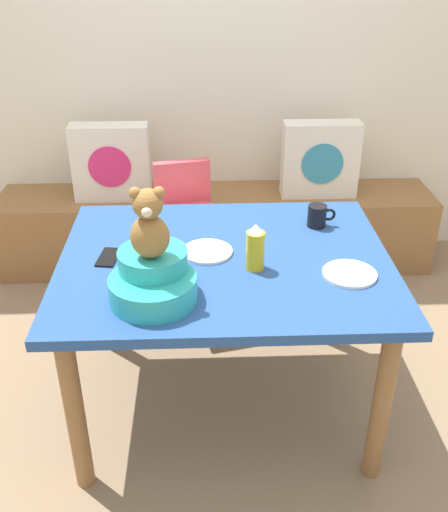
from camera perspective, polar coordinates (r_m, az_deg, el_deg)
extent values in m
plane|color=#8C7256|center=(2.70, 0.09, -13.92)|extent=(8.00, 8.00, 0.00)
cube|color=silver|center=(3.53, -0.99, 20.38)|extent=(4.40, 0.10, 2.60)
cube|color=olive|center=(3.61, -0.73, 2.64)|extent=(2.60, 0.44, 0.46)
cube|color=white|center=(3.45, -10.95, 8.96)|extent=(0.44, 0.14, 0.44)
cylinder|color=#E02D72|center=(3.38, -11.11, 8.52)|extent=(0.24, 0.01, 0.24)
cube|color=white|center=(3.48, 9.37, 9.28)|extent=(0.44, 0.14, 0.44)
cylinder|color=teal|center=(3.41, 9.60, 8.84)|extent=(0.24, 0.01, 0.24)
cube|color=#264C8C|center=(2.27, 0.10, -0.58)|extent=(1.28, 1.01, 0.04)
cylinder|color=olive|center=(2.21, -14.35, -14.68)|extent=(0.07, 0.07, 0.70)
cylinder|color=olive|center=(2.25, 15.15, -13.84)|extent=(0.07, 0.07, 0.70)
cylinder|color=olive|center=(2.85, -11.39, -3.06)|extent=(0.07, 0.07, 0.70)
cylinder|color=olive|center=(2.89, 10.75, -2.59)|extent=(0.07, 0.07, 0.70)
cylinder|color=#D84C59|center=(3.08, -3.51, 3.47)|extent=(0.34, 0.34, 0.10)
cube|color=#D84C59|center=(3.14, -4.12, 7.17)|extent=(0.30, 0.11, 0.24)
cube|color=white|center=(2.89, -2.82, 3.12)|extent=(0.34, 0.26, 0.02)
cylinder|color=silver|center=(3.10, -5.98, -2.39)|extent=(0.03, 0.03, 0.46)
cylinder|color=silver|center=(3.09, -0.79, -2.29)|extent=(0.03, 0.03, 0.46)
cylinder|color=silver|center=(3.34, -5.73, 0.14)|extent=(0.03, 0.03, 0.46)
cylinder|color=silver|center=(3.33, -0.93, 0.24)|extent=(0.03, 0.03, 0.46)
cylinder|color=#2AABA9|center=(2.00, -6.94, -3.22)|extent=(0.30, 0.30, 0.09)
cylinder|color=#2AABA9|center=(2.01, -6.96, -0.37)|extent=(0.24, 0.24, 0.07)
ellipsoid|color=olive|center=(1.92, -7.24, 1.89)|extent=(0.13, 0.11, 0.15)
sphere|color=olive|center=(1.87, -7.46, 5.08)|extent=(0.10, 0.10, 0.10)
sphere|color=beige|center=(1.83, -7.54, 4.32)|extent=(0.04, 0.04, 0.04)
sphere|color=olive|center=(1.86, -8.69, 6.10)|extent=(0.04, 0.04, 0.04)
sphere|color=olive|center=(1.85, -6.37, 6.17)|extent=(0.04, 0.04, 0.04)
cylinder|color=gold|center=(2.16, 3.06, 0.53)|extent=(0.07, 0.07, 0.15)
cone|color=white|center=(2.11, 3.13, 2.73)|extent=(0.06, 0.06, 0.03)
cylinder|color=black|center=(2.51, 9.06, 3.89)|extent=(0.08, 0.08, 0.09)
torus|color=black|center=(2.52, 10.23, 4.00)|extent=(0.06, 0.01, 0.06)
cylinder|color=white|center=(2.19, 12.17, -1.71)|extent=(0.20, 0.20, 0.01)
cylinder|color=white|center=(2.29, -1.66, 0.43)|extent=(0.20, 0.20, 0.01)
cube|color=black|center=(2.30, -11.21, -0.11)|extent=(0.09, 0.15, 0.01)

